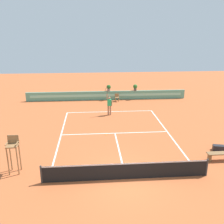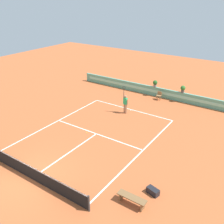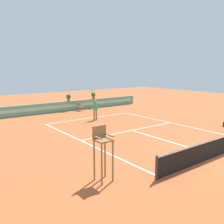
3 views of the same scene
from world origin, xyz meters
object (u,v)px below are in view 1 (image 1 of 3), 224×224
bench_courtside (220,155)px  tennis_player (109,104)px  umpire_chair (13,150)px  ball_kid_chair (117,97)px  tennis_ball_near_baseline (106,135)px  potted_plant_centre (109,88)px  gear_bag (218,148)px  potted_plant_right (135,87)px

bench_courtside → tennis_player: size_ratio=0.62×
umpire_chair → ball_kid_chair: umpire_chair is taller
tennis_player → tennis_ball_near_baseline: tennis_player is taller
ball_kid_chair → bench_courtside: 14.89m
ball_kid_chair → potted_plant_centre: size_ratio=1.17×
umpire_chair → tennis_ball_near_baseline: size_ratio=31.47×
ball_kid_chair → tennis_ball_near_baseline: ball_kid_chair is taller
umpire_chair → bench_courtside: bearing=1.6°
tennis_player → potted_plant_centre: bearing=86.6°
gear_bag → tennis_player: size_ratio=0.27×
tennis_player → potted_plant_right: (3.35, 5.48, 0.36)m
bench_courtside → tennis_player: tennis_player is taller
umpire_chair → bench_courtside: umpire_chair is taller
potted_plant_centre → umpire_chair: bearing=-112.6°
potted_plant_centre → potted_plant_right: size_ratio=1.00×
ball_kid_chair → bench_courtside: (4.89, -14.07, -0.10)m
tennis_player → potted_plant_centre: (0.33, 5.48, 0.36)m
tennis_player → potted_plant_right: size_ratio=3.57×
tennis_player → tennis_ball_near_baseline: 5.00m
umpire_chair → tennis_ball_near_baseline: (5.37, 4.78, -1.31)m
potted_plant_centre → potted_plant_right: 3.02m
tennis_ball_near_baseline → ball_kid_chair: bearing=79.5°
bench_courtside → tennis_ball_near_baseline: bearing=146.2°
umpire_chair → bench_courtside: (12.03, 0.33, -0.97)m
umpire_chair → tennis_player: (5.95, 9.65, -0.29)m
tennis_player → gear_bag: bearing=-50.3°
bench_courtside → umpire_chair: bearing=-178.4°
gear_bag → tennis_player: 10.44m
tennis_player → ball_kid_chair: bearing=75.9°
umpire_chair → bench_courtside: 12.08m
ball_kid_chair → tennis_ball_near_baseline: bearing=-100.5°
potted_plant_centre → potted_plant_right: (3.02, 0.00, 0.00)m
gear_bag → ball_kid_chair: bearing=113.2°
bench_courtside → potted_plant_centre: 15.91m
tennis_player → potted_plant_centre: tennis_player is taller
tennis_ball_near_baseline → potted_plant_centre: size_ratio=0.09×
bench_courtside → gear_bag: bearing=66.4°
tennis_player → potted_plant_centre: 5.50m
bench_courtside → potted_plant_right: (-2.73, 14.80, 1.04)m
bench_courtside → potted_plant_right: 15.09m
bench_courtside → potted_plant_right: bearing=100.5°
tennis_player → tennis_ball_near_baseline: size_ratio=38.01×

